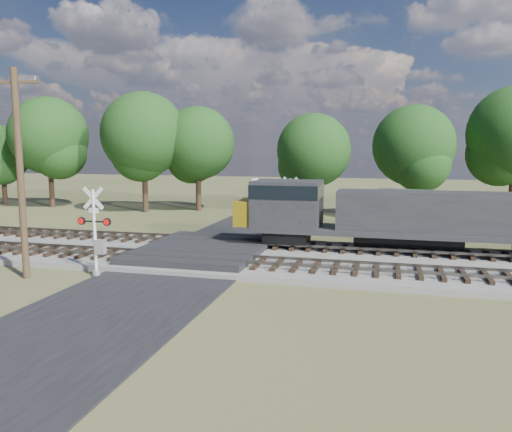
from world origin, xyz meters
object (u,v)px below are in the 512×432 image
(crossing_signal_near, at_px, (97,240))
(crossing_signal_far, at_px, (289,214))
(equipment_shed, at_px, (403,214))
(utility_pole, at_px, (20,169))

(crossing_signal_near, relative_size, crossing_signal_far, 1.02)
(crossing_signal_near, height_order, equipment_shed, crossing_signal_near)
(crossing_signal_near, xyz_separation_m, crossing_signal_far, (7.32, 12.01, -0.03))
(utility_pole, distance_m, equipment_shed, 24.95)
(utility_pole, xyz_separation_m, equipment_shed, (18.22, 16.65, -3.67))
(utility_pole, bearing_deg, equipment_shed, 33.17)
(crossing_signal_near, distance_m, equipment_shed, 21.57)
(crossing_signal_near, xyz_separation_m, utility_pole, (-3.26, -1.11, 3.46))
(crossing_signal_far, relative_size, utility_pole, 0.44)
(crossing_signal_near, relative_size, equipment_shed, 0.76)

